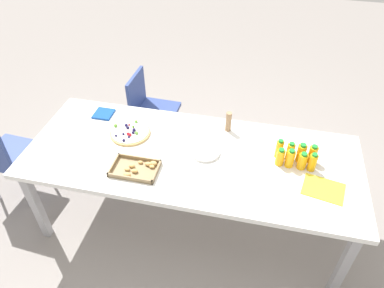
% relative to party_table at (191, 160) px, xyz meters
% --- Properties ---
extents(ground_plane, '(12.00, 12.00, 0.00)m').
position_rel_party_table_xyz_m(ground_plane, '(0.00, 0.00, -0.70)').
color(ground_plane, gray).
extents(party_table, '(2.40, 0.96, 0.76)m').
position_rel_party_table_xyz_m(party_table, '(0.00, 0.00, 0.00)').
color(party_table, white).
rests_on(party_table, ground_plane).
extents(chair_end, '(0.42, 0.42, 0.83)m').
position_rel_party_table_xyz_m(chair_end, '(1.59, 0.07, -0.20)').
color(chair_end, '#33478C').
rests_on(chair_end, ground_plane).
extents(chair_near_right, '(0.41, 0.41, 0.83)m').
position_rel_party_table_xyz_m(chair_near_right, '(0.62, -0.86, -0.20)').
color(chair_near_right, '#33478C').
rests_on(chair_near_right, ground_plane).
extents(juice_bottle_0, '(0.06, 0.06, 0.14)m').
position_rel_party_table_xyz_m(juice_bottle_0, '(-0.84, -0.12, 0.13)').
color(juice_bottle_0, '#FAAC14').
rests_on(juice_bottle_0, party_table).
extents(juice_bottle_1, '(0.06, 0.06, 0.15)m').
position_rel_party_table_xyz_m(juice_bottle_1, '(-0.76, -0.11, 0.13)').
color(juice_bottle_1, '#F9AC14').
rests_on(juice_bottle_1, party_table).
extents(juice_bottle_2, '(0.05, 0.05, 0.15)m').
position_rel_party_table_xyz_m(juice_bottle_2, '(-0.68, -0.11, 0.13)').
color(juice_bottle_2, '#F9AC14').
rests_on(juice_bottle_2, party_table).
extents(juice_bottle_3, '(0.05, 0.05, 0.15)m').
position_rel_party_table_xyz_m(juice_bottle_3, '(-0.61, -0.12, 0.13)').
color(juice_bottle_3, '#F9AE14').
rests_on(juice_bottle_3, party_table).
extents(juice_bottle_4, '(0.05, 0.05, 0.14)m').
position_rel_party_table_xyz_m(juice_bottle_4, '(-0.83, -0.03, 0.13)').
color(juice_bottle_4, '#FAAD14').
rests_on(juice_bottle_4, party_table).
extents(juice_bottle_5, '(0.06, 0.06, 0.13)m').
position_rel_party_table_xyz_m(juice_bottle_5, '(-0.77, -0.04, 0.12)').
color(juice_bottle_5, '#FAAE14').
rests_on(juice_bottle_5, party_table).
extents(juice_bottle_6, '(0.06, 0.06, 0.15)m').
position_rel_party_table_xyz_m(juice_bottle_6, '(-0.69, -0.04, 0.13)').
color(juice_bottle_6, '#FAAF14').
rests_on(juice_bottle_6, party_table).
extents(juice_bottle_7, '(0.06, 0.06, 0.14)m').
position_rel_party_table_xyz_m(juice_bottle_7, '(-0.62, -0.04, 0.12)').
color(juice_bottle_7, '#FAAC14').
rests_on(juice_bottle_7, party_table).
extents(fruit_pizza, '(0.31, 0.31, 0.05)m').
position_rel_party_table_xyz_m(fruit_pizza, '(0.51, -0.13, 0.07)').
color(fruit_pizza, tan).
rests_on(fruit_pizza, party_table).
extents(snack_tray, '(0.32, 0.21, 0.04)m').
position_rel_party_table_xyz_m(snack_tray, '(0.33, 0.24, 0.07)').
color(snack_tray, olive).
rests_on(snack_tray, party_table).
extents(plate_stack, '(0.21, 0.21, 0.02)m').
position_rel_party_table_xyz_m(plate_stack, '(-0.09, -0.04, 0.07)').
color(plate_stack, silver).
rests_on(plate_stack, party_table).
extents(napkin_stack, '(0.15, 0.15, 0.02)m').
position_rel_party_table_xyz_m(napkin_stack, '(0.81, -0.32, 0.07)').
color(napkin_stack, '#194CA5').
rests_on(napkin_stack, party_table).
extents(cardboard_tube, '(0.04, 0.04, 0.16)m').
position_rel_party_table_xyz_m(cardboard_tube, '(-0.22, -0.34, 0.14)').
color(cardboard_tube, '#9E7A56').
rests_on(cardboard_tube, party_table).
extents(paper_folder, '(0.29, 0.25, 0.01)m').
position_rel_party_table_xyz_m(paper_folder, '(-0.91, 0.14, 0.06)').
color(paper_folder, yellow).
rests_on(paper_folder, party_table).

